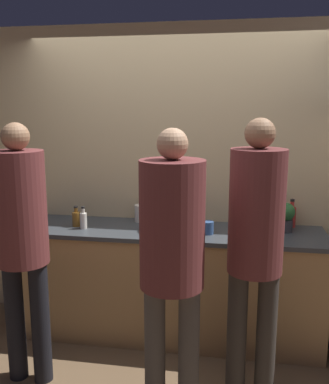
# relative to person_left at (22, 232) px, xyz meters

# --- Properties ---
(ground_plane) EXTENTS (14.00, 14.00, 0.00)m
(ground_plane) POSITION_rel_person_left_xyz_m (0.88, 0.42, -1.09)
(ground_plane) COLOR brown
(wall_back) EXTENTS (5.20, 0.06, 2.60)m
(wall_back) POSITION_rel_person_left_xyz_m (0.88, 1.10, 0.21)
(wall_back) COLOR #D6BC8C
(wall_back) RESTS_ON ground_plane
(counter) EXTENTS (2.51, 0.66, 0.93)m
(counter) POSITION_rel_person_left_xyz_m (0.88, 0.78, -0.62)
(counter) COLOR tan
(counter) RESTS_ON ground_plane
(person_left) EXTENTS (0.35, 0.35, 1.82)m
(person_left) POSITION_rel_person_left_xyz_m (0.00, 0.00, 0.00)
(person_left) COLOR black
(person_left) RESTS_ON ground_plane
(person_center) EXTENTS (0.38, 0.38, 1.80)m
(person_center) POSITION_rel_person_left_xyz_m (1.05, -0.19, 0.01)
(person_center) COLOR #4C4742
(person_center) RESTS_ON ground_plane
(person_right) EXTENTS (0.35, 0.35, 1.86)m
(person_right) POSITION_rel_person_left_xyz_m (1.54, 0.06, 0.02)
(person_right) COLOR #38332D
(person_right) RESTS_ON ground_plane
(fruit_bowl) EXTENTS (0.34, 0.34, 0.14)m
(fruit_bowl) POSITION_rel_person_left_xyz_m (0.86, 0.72, -0.10)
(fruit_bowl) COLOR brown
(fruit_bowl) RESTS_ON counter
(utensil_crock) EXTENTS (0.12, 0.12, 0.26)m
(utensil_crock) POSITION_rel_person_left_xyz_m (0.61, 0.96, -0.08)
(utensil_crock) COLOR silver
(utensil_crock) RESTS_ON counter
(bottle_amber) EXTENTS (0.07, 0.07, 0.17)m
(bottle_amber) POSITION_rel_person_left_xyz_m (0.10, 0.72, -0.09)
(bottle_amber) COLOR brown
(bottle_amber) RESTS_ON counter
(bottle_clear) EXTENTS (0.06, 0.06, 0.18)m
(bottle_clear) POSITION_rel_person_left_xyz_m (0.18, 0.67, -0.08)
(bottle_clear) COLOR silver
(bottle_clear) RESTS_ON counter
(bottle_red) EXTENTS (0.07, 0.07, 0.24)m
(bottle_red) POSITION_rel_person_left_xyz_m (1.87, 1.01, -0.06)
(bottle_red) COLOR red
(bottle_red) RESTS_ON counter
(cup_blue) EXTENTS (0.09, 0.09, 0.10)m
(cup_blue) POSITION_rel_person_left_xyz_m (1.20, 0.69, -0.10)
(cup_blue) COLOR #335184
(cup_blue) RESTS_ON counter
(potted_plant) EXTENTS (0.15, 0.15, 0.24)m
(potted_plant) POSITION_rel_person_left_xyz_m (1.81, 0.86, -0.03)
(potted_plant) COLOR #3D3D42
(potted_plant) RESTS_ON counter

